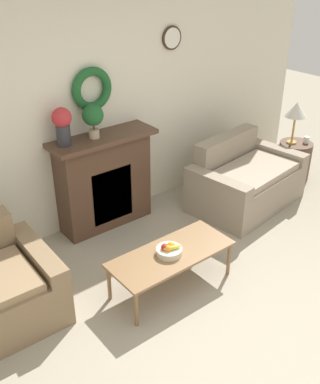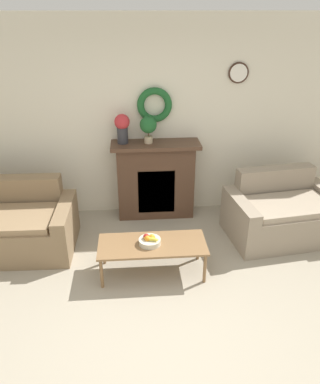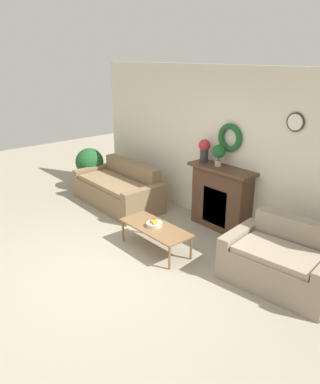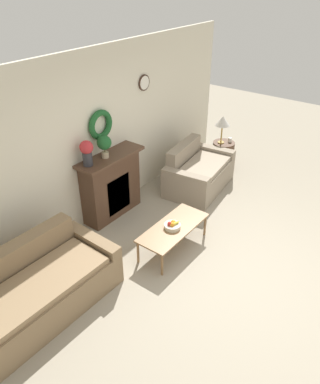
# 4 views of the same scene
# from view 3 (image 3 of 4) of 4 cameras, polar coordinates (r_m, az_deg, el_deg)

# --- Properties ---
(ground_plane) EXTENTS (16.00, 16.00, 0.00)m
(ground_plane) POSITION_cam_3_polar(r_m,az_deg,el_deg) (5.32, -8.93, -12.49)
(ground_plane) COLOR #9E937F
(wall_back) EXTENTS (6.80, 0.16, 2.70)m
(wall_back) POSITION_cam_3_polar(r_m,az_deg,el_deg) (6.38, 10.52, 6.37)
(wall_back) COLOR beige
(wall_back) RESTS_ON ground_plane
(fireplace) EXTENTS (1.20, 0.41, 1.10)m
(fireplace) POSITION_cam_3_polar(r_m,az_deg,el_deg) (6.43, 9.29, -0.90)
(fireplace) COLOR #4C3323
(fireplace) RESTS_ON ground_plane
(couch_left) EXTENTS (1.95, 0.97, 0.82)m
(couch_left) POSITION_cam_3_polar(r_m,az_deg,el_deg) (7.51, -6.30, 0.34)
(couch_left) COLOR #846B4C
(couch_left) RESTS_ON ground_plane
(loveseat_right) EXTENTS (1.50, 1.05, 0.84)m
(loveseat_right) POSITION_cam_3_polar(r_m,az_deg,el_deg) (5.20, 17.94, -10.14)
(loveseat_right) COLOR gray
(loveseat_right) RESTS_ON ground_plane
(coffee_table) EXTENTS (1.20, 0.51, 0.39)m
(coffee_table) POSITION_cam_3_polar(r_m,az_deg,el_deg) (5.71, -0.70, -5.63)
(coffee_table) COLOR olive
(coffee_table) RESTS_ON ground_plane
(fruit_bowl) EXTENTS (0.24, 0.24, 0.12)m
(fruit_bowl) POSITION_cam_3_polar(r_m,az_deg,el_deg) (5.70, -0.90, -4.83)
(fruit_bowl) COLOR beige
(fruit_bowl) RESTS_ON coffee_table
(vase_on_mantel_left) EXTENTS (0.20, 0.20, 0.39)m
(vase_on_mantel_left) POSITION_cam_3_polar(r_m,az_deg,el_deg) (6.48, 6.77, 6.56)
(vase_on_mantel_left) COLOR #2D2D33
(vase_on_mantel_left) RESTS_ON fireplace
(potted_plant_on_mantel) EXTENTS (0.22, 0.22, 0.36)m
(potted_plant_on_mantel) POSITION_cam_3_polar(r_m,az_deg,el_deg) (6.24, 8.95, 5.97)
(potted_plant_on_mantel) COLOR tan
(potted_plant_on_mantel) RESTS_ON fireplace
(potted_plant_floor_by_couch) EXTENTS (0.61, 0.61, 0.92)m
(potted_plant_floor_by_couch) POSITION_cam_3_polar(r_m,az_deg,el_deg) (8.42, -10.67, 4.29)
(potted_plant_floor_by_couch) COLOR tan
(potted_plant_floor_by_couch) RESTS_ON ground_plane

